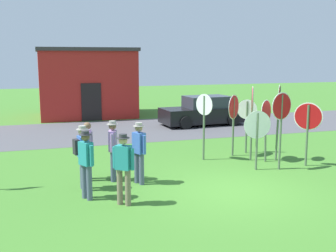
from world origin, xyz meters
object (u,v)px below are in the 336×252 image
Objects in this scene: person_on_left at (139,149)px; person_holding_notes at (113,147)px; stop_sign_rear_right at (308,123)px; parked_car_on_street at (203,112)px; stop_sign_leaning_left at (278,110)px; stop_sign_nearest at (204,115)px; person_with_sunhat at (86,161)px; stop_sign_far_back at (247,117)px; stop_sign_low_front at (252,109)px; stop_sign_rear_left at (234,114)px; stop_sign_leaning_right at (266,119)px; stop_sign_tallest at (281,116)px; person_near_signs at (88,148)px; person_in_teal at (82,153)px; stop_sign_center_cluster at (257,130)px; person_in_blue at (123,165)px.

person_holding_notes is at bearing 140.89° from person_on_left.
person_on_left is at bearing -177.71° from stop_sign_rear_right.
parked_car_on_street is 7.87m from stop_sign_leaning_left.
stop_sign_nearest reaches higher than person_with_sunhat.
stop_sign_leaning_left is at bearing -70.57° from stop_sign_far_back.
stop_sign_low_front reaches higher than stop_sign_rear_left.
stop_sign_far_back is at bearing 112.96° from stop_sign_rear_right.
stop_sign_leaning_right is 0.93× the size of stop_sign_nearest.
stop_sign_leaning_right is at bearing -178.04° from stop_sign_leaning_left.
person_holding_notes is at bearing -126.56° from parked_car_on_street.
parked_car_on_street is 8.76m from stop_sign_rear_right.
person_with_sunhat is at bearing -171.06° from stop_sign_tallest.
stop_sign_rear_right is 5.66m from person_on_left.
stop_sign_leaning_right reaches higher than person_with_sunhat.
stop_sign_low_front is at bearing 162.06° from stop_sign_leaning_left.
stop_sign_leaning_left is (0.85, -0.28, -0.02)m from stop_sign_low_front.
stop_sign_tallest reaches higher than person_near_signs.
stop_sign_rear_right reaches higher than person_on_left.
stop_sign_rear_left is (-0.66, 1.08, 0.07)m from stop_sign_leaning_right.
person_in_teal is at bearing -169.46° from stop_sign_leaning_left.
stop_sign_center_cluster is (-1.76, -8.65, 0.58)m from parked_car_on_street.
stop_sign_leaning_left reaches higher than stop_sign_tallest.
parked_car_on_street is 7.90m from stop_sign_leaning_right.
person_on_left and person_holding_notes have the same top height.
person_with_sunhat is at bearing -146.64° from stop_sign_nearest.
stop_sign_center_cluster is 1.95m from stop_sign_rear_left.
stop_sign_leaning_left reaches higher than stop_sign_leaning_right.
person_near_signs is at bearing 174.60° from stop_sign_center_cluster.
person_in_blue is at bearing -153.57° from stop_sign_leaning_right.
parked_car_on_street is 2.35× the size of stop_sign_center_cluster.
person_in_blue and person_holding_notes have the same top height.
person_with_sunhat is at bearing -151.73° from stop_sign_far_back.
stop_sign_center_cluster reaches higher than person_with_sunhat.
stop_sign_low_front is 1.23× the size of stop_sign_rear_right.
stop_sign_nearest reaches higher than stop_sign_rear_left.
person_holding_notes is (-6.26, -8.44, 0.30)m from parked_car_on_street.
stop_sign_leaning_right is 1.25× the size of person_near_signs.
stop_sign_low_front is at bearing 69.28° from stop_sign_center_cluster.
stop_sign_low_front is 0.90m from stop_sign_leaning_left.
person_in_blue reaches higher than person_near_signs.
stop_sign_center_cluster is 1.18m from stop_sign_leaning_right.
stop_sign_leaning_right reaches higher than stop_sign_rear_right.
person_holding_notes is (0.11, 2.05, 0.00)m from person_in_blue.
stop_sign_nearest is 1.31× the size of person_holding_notes.
parked_car_on_street is 2.61× the size of person_near_signs.
person_in_teal is (-4.33, -2.07, -0.54)m from stop_sign_nearest.
stop_sign_leaning_left reaches higher than stop_sign_rear_left.
person_on_left is (-4.29, -1.45, -0.80)m from stop_sign_low_front.
stop_sign_far_back reaches higher than person_in_teal.
stop_sign_rear_left is (-1.62, -6.72, 0.83)m from parked_car_on_street.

